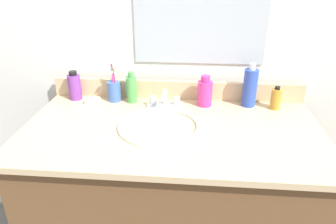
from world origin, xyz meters
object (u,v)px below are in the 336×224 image
Objects in this scene: bottle_soap_pink at (205,92)px; bottle_toner_green at (132,89)px; bottle_cream_purple at (75,86)px; cup_blue_plastic at (114,90)px; soap_bar at (93,101)px; bottle_oil_amber at (276,99)px; bottle_shampoo_blue at (250,87)px; faucet at (165,101)px.

bottle_soap_pink is 0.34m from bottle_toner_green.
cup_blue_plastic is at bearing -1.33° from bottle_cream_purple.
bottle_toner_green is 2.31× the size of soap_bar.
bottle_oil_amber is (0.94, -0.03, -0.02)m from bottle_cream_purple.
bottle_cream_purple is 0.69× the size of bottle_shampoo_blue.
bottle_shampoo_blue is at bearing 2.71° from soap_bar.
bottle_soap_pink is 0.79× the size of cup_blue_plastic.
bottle_shampoo_blue is (0.82, -0.01, 0.03)m from bottle_cream_purple.
bottle_cream_purple is (-0.44, 0.06, 0.04)m from faucet.
bottle_cream_purple is 1.31× the size of bottle_oil_amber.
bottle_soap_pink is (0.18, 0.04, 0.04)m from faucet.
bottle_cream_purple is at bearing 178.67° from cup_blue_plastic.
bottle_soap_pink is 2.23× the size of soap_bar.
bottle_shampoo_blue is (-0.12, 0.02, 0.04)m from bottle_oil_amber.
bottle_oil_amber is 1.66× the size of soap_bar.
bottle_toner_green is at bearing -179.70° from bottle_shampoo_blue.
bottle_cream_purple is 0.94m from bottle_oil_amber.
bottle_oil_amber is at bearing -12.02° from bottle_shampoo_blue.
faucet is at bearing -2.68° from soap_bar.
faucet is at bearing -177.04° from bottle_oil_amber.
cup_blue_plastic is (-0.43, 0.02, -0.01)m from bottle_soap_pink.
bottle_cream_purple is (-0.62, 0.02, 0.00)m from bottle_soap_pink.
bottle_shampoo_blue is 0.63m from cup_blue_plastic.
soap_bar is at bearing -179.33° from bottle_oil_amber.
faucet is 1.12× the size of bottle_soap_pink.
bottle_soap_pink reaches higher than bottle_cream_purple.
soap_bar is (-0.73, -0.03, -0.08)m from bottle_shampoo_blue.
bottle_toner_green is 1.39× the size of bottle_oil_amber.
bottle_toner_green is 0.09m from cup_blue_plastic.
bottle_cream_purple reaches higher than bottle_oil_amber.
soap_bar is (-0.84, -0.01, -0.04)m from bottle_oil_amber.
bottle_shampoo_blue reaches higher than bottle_cream_purple.
faucet is 0.39m from bottle_shampoo_blue.
bottle_shampoo_blue is (0.20, 0.01, 0.03)m from bottle_soap_pink.
bottle_shampoo_blue is at bearing 167.98° from bottle_oil_amber.
cup_blue_plastic reaches higher than bottle_cream_purple.
bottle_toner_green is 0.54m from bottle_shampoo_blue.
bottle_oil_amber is at bearing 0.67° from soap_bar.
cup_blue_plastic is at bearing 177.83° from bottle_oil_amber.
bottle_toner_green is at bearing 178.23° from bottle_soap_pink.
bottle_toner_green reaches higher than bottle_soap_pink.
cup_blue_plastic reaches higher than soap_bar.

